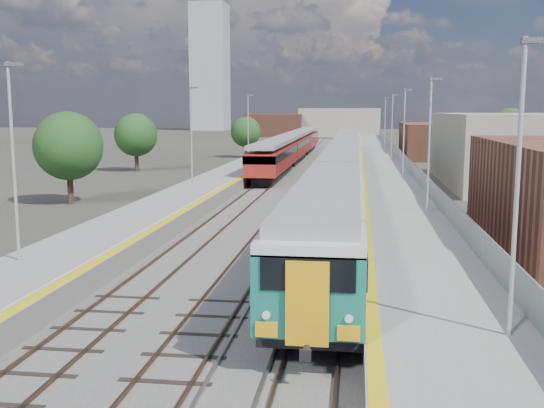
# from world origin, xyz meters

# --- Properties ---
(ground) EXTENTS (320.00, 320.00, 0.00)m
(ground) POSITION_xyz_m (0.00, 50.00, 0.00)
(ground) COLOR #47443A
(ground) RESTS_ON ground
(ballast_bed) EXTENTS (10.50, 155.00, 0.06)m
(ballast_bed) POSITION_xyz_m (-2.25, 52.50, 0.03)
(ballast_bed) COLOR #565451
(ballast_bed) RESTS_ON ground
(tracks) EXTENTS (8.96, 160.00, 0.17)m
(tracks) POSITION_xyz_m (-1.65, 54.18, 0.11)
(tracks) COLOR #4C3323
(tracks) RESTS_ON ground
(platform_right) EXTENTS (4.70, 155.00, 8.52)m
(platform_right) POSITION_xyz_m (5.28, 52.49, 0.54)
(platform_right) COLOR slate
(platform_right) RESTS_ON ground
(platform_left) EXTENTS (4.30, 155.00, 8.52)m
(platform_left) POSITION_xyz_m (-9.05, 52.49, 0.52)
(platform_left) COLOR slate
(platform_left) RESTS_ON ground
(buildings) EXTENTS (72.00, 185.50, 40.00)m
(buildings) POSITION_xyz_m (-18.12, 138.60, 10.70)
(buildings) COLOR brown
(buildings) RESTS_ON ground
(green_train) EXTENTS (2.92, 81.37, 3.22)m
(green_train) POSITION_xyz_m (1.50, 41.31, 2.27)
(green_train) COLOR black
(green_train) RESTS_ON ground
(red_train) EXTENTS (2.85, 57.76, 3.59)m
(red_train) POSITION_xyz_m (-5.50, 66.91, 2.13)
(red_train) COLOR black
(red_train) RESTS_ON ground
(tree_a) EXTENTS (4.90, 4.90, 6.63)m
(tree_a) POSITION_xyz_m (-17.81, 28.69, 4.18)
(tree_a) COLOR #382619
(tree_a) RESTS_ON ground
(tree_b) EXTENTS (4.68, 4.68, 6.34)m
(tree_b) POSITION_xyz_m (-21.40, 52.71, 3.99)
(tree_b) COLOR #382619
(tree_b) RESTS_ON ground
(tree_c) EXTENTS (4.26, 4.26, 5.77)m
(tree_c) POSITION_xyz_m (-13.00, 74.13, 3.63)
(tree_c) COLOR #382619
(tree_c) RESTS_ON ground
(tree_d) EXTENTS (5.13, 5.13, 6.95)m
(tree_d) POSITION_xyz_m (21.03, 67.01, 4.37)
(tree_d) COLOR #382619
(tree_d) RESTS_ON ground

